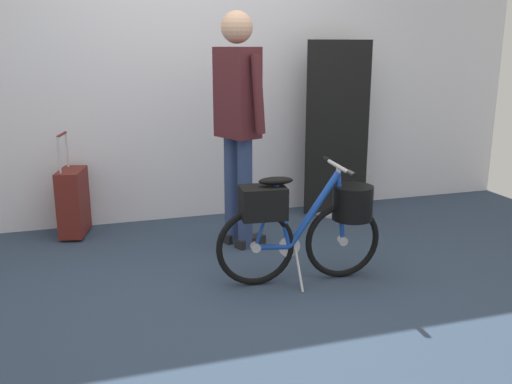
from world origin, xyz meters
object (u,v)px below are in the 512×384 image
rolling_suitcase (73,202)px  visitor_near_wall (238,115)px  floor_banner_stand (337,139)px  folding_bike_foreground (307,220)px

rolling_suitcase → visitor_near_wall: bearing=-26.4°
floor_banner_stand → folding_bike_foreground: bearing=-121.8°
visitor_near_wall → rolling_suitcase: (-1.20, 0.60, -0.71)m
folding_bike_foreground → visitor_near_wall: visitor_near_wall is taller
floor_banner_stand → visitor_near_wall: bearing=-152.7°
visitor_near_wall → folding_bike_foreground: bearing=-73.1°
floor_banner_stand → visitor_near_wall: 1.23m
rolling_suitcase → floor_banner_stand: bearing=-1.2°
folding_bike_foreground → visitor_near_wall: 1.00m
visitor_near_wall → rolling_suitcase: visitor_near_wall is taller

